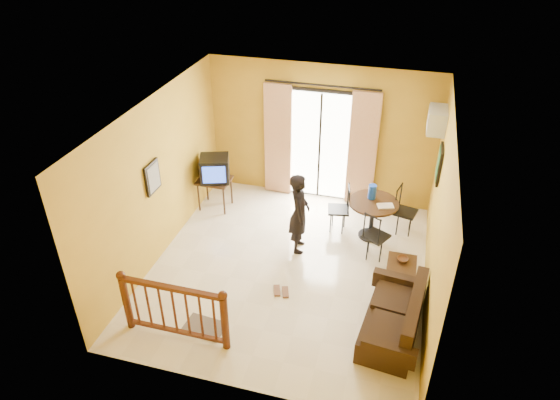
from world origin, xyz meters
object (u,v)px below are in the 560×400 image
(television, at_px, (215,169))
(coffee_table, at_px, (400,275))
(sofa, at_px, (396,320))
(standing_person, at_px, (299,213))
(dining_table, at_px, (373,209))

(television, height_order, coffee_table, television)
(sofa, distance_m, standing_person, 2.48)
(dining_table, relative_size, standing_person, 0.60)
(dining_table, bearing_deg, sofa, -75.29)
(television, bearing_deg, sofa, -52.81)
(dining_table, bearing_deg, television, 176.77)
(television, bearing_deg, coffee_table, -40.07)
(coffee_table, relative_size, sofa, 0.51)
(coffee_table, xyz_separation_m, standing_person, (-1.81, 0.57, 0.50))
(dining_table, distance_m, coffee_table, 1.46)
(coffee_table, bearing_deg, dining_table, 115.73)
(coffee_table, height_order, standing_person, standing_person)
(dining_table, xyz_separation_m, standing_person, (-1.20, -0.71, 0.16))
(coffee_table, bearing_deg, sofa, -90.07)
(dining_table, height_order, coffee_table, dining_table)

